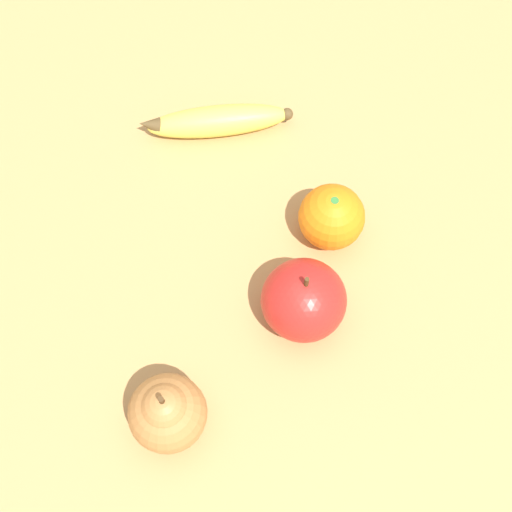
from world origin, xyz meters
TOP-DOWN VIEW (x-y plane):
  - ground_plane at (0.00, 0.00)m, footprint 3.00×3.00m
  - banana at (-0.03, 0.17)m, footprint 0.17×0.07m
  - orange at (0.04, 0.00)m, footprint 0.07×0.07m
  - pear at (-0.18, -0.14)m, footprint 0.07×0.07m
  - apple at (-0.02, -0.08)m, footprint 0.08×0.08m

SIDE VIEW (x-z plane):
  - ground_plane at x=0.00m, z-range 0.00..0.00m
  - banana at x=-0.03m, z-range 0.00..0.04m
  - orange at x=0.04m, z-range 0.00..0.07m
  - apple at x=-0.02m, z-range -0.01..0.08m
  - pear at x=-0.18m, z-range -0.01..0.08m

